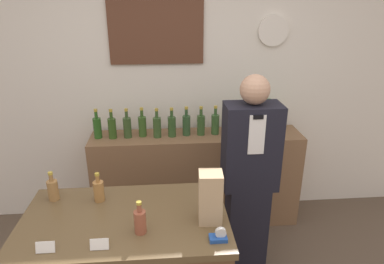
% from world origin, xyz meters
% --- Properties ---
extents(back_wall, '(5.20, 0.09, 2.70)m').
position_xyz_m(back_wall, '(-0.00, 2.00, 1.36)').
color(back_wall, silver).
rests_on(back_wall, ground_plane).
extents(back_shelf, '(1.94, 0.39, 0.91)m').
position_xyz_m(back_shelf, '(0.15, 1.75, 0.45)').
color(back_shelf, brown).
rests_on(back_shelf, ground_plane).
extents(shopkeeper, '(0.40, 0.25, 1.60)m').
position_xyz_m(shopkeeper, '(0.49, 1.09, 0.80)').
color(shopkeeper, black).
rests_on(shopkeeper, ground_plane).
extents(potted_plant, '(0.24, 0.24, 0.32)m').
position_xyz_m(potted_plant, '(0.81, 1.77, 1.08)').
color(potted_plant, '#4C3D2D').
rests_on(potted_plant, back_shelf).
extents(paper_bag, '(0.13, 0.12, 0.29)m').
position_xyz_m(paper_bag, '(0.10, 0.41, 1.08)').
color(paper_bag, tan).
rests_on(paper_bag, display_counter).
extents(tape_dispenser, '(0.09, 0.06, 0.07)m').
position_xyz_m(tape_dispenser, '(0.12, 0.25, 0.96)').
color(tape_dispenser, '#1E4799').
rests_on(tape_dispenser, display_counter).
extents(price_card_left, '(0.09, 0.02, 0.06)m').
position_xyz_m(price_card_left, '(-0.72, 0.23, 0.96)').
color(price_card_left, white).
rests_on(price_card_left, display_counter).
extents(price_card_right, '(0.09, 0.02, 0.06)m').
position_xyz_m(price_card_right, '(-0.47, 0.23, 0.96)').
color(price_card_right, white).
rests_on(price_card_right, display_counter).
extents(counter_bottle_0, '(0.06, 0.06, 0.19)m').
position_xyz_m(counter_bottle_0, '(-0.82, 0.70, 1.01)').
color(counter_bottle_0, olive).
rests_on(counter_bottle_0, display_counter).
extents(counter_bottle_1, '(0.06, 0.06, 0.19)m').
position_xyz_m(counter_bottle_1, '(-0.54, 0.67, 1.01)').
color(counter_bottle_1, '#A2703A').
rests_on(counter_bottle_1, display_counter).
extents(counter_bottle_2, '(0.06, 0.06, 0.19)m').
position_xyz_m(counter_bottle_2, '(-0.28, 0.34, 1.01)').
color(counter_bottle_2, brown).
rests_on(counter_bottle_2, display_counter).
extents(shelf_bottle_0, '(0.07, 0.07, 0.27)m').
position_xyz_m(shelf_bottle_0, '(-0.73, 1.75, 1.01)').
color(shelf_bottle_0, '#27571D').
rests_on(shelf_bottle_0, back_shelf).
extents(shelf_bottle_1, '(0.07, 0.07, 0.27)m').
position_xyz_m(shelf_bottle_1, '(-0.60, 1.74, 1.01)').
color(shelf_bottle_1, '#2F4F1C').
rests_on(shelf_bottle_1, back_shelf).
extents(shelf_bottle_2, '(0.07, 0.07, 0.27)m').
position_xyz_m(shelf_bottle_2, '(-0.47, 1.74, 1.01)').
color(shelf_bottle_2, '#334C25').
rests_on(shelf_bottle_2, back_shelf).
extents(shelf_bottle_3, '(0.07, 0.07, 0.27)m').
position_xyz_m(shelf_bottle_3, '(-0.34, 1.76, 1.01)').
color(shelf_bottle_3, '#345622').
rests_on(shelf_bottle_3, back_shelf).
extents(shelf_bottle_4, '(0.07, 0.07, 0.27)m').
position_xyz_m(shelf_bottle_4, '(-0.21, 1.73, 1.01)').
color(shelf_bottle_4, '#335026').
rests_on(shelf_bottle_4, back_shelf).
extents(shelf_bottle_5, '(0.07, 0.07, 0.27)m').
position_xyz_m(shelf_bottle_5, '(-0.07, 1.74, 1.01)').
color(shelf_bottle_5, '#2E4F25').
rests_on(shelf_bottle_5, back_shelf).
extents(shelf_bottle_6, '(0.07, 0.07, 0.27)m').
position_xyz_m(shelf_bottle_6, '(0.06, 1.76, 1.01)').
color(shelf_bottle_6, '#2B4C2A').
rests_on(shelf_bottle_6, back_shelf).
extents(shelf_bottle_7, '(0.07, 0.07, 0.27)m').
position_xyz_m(shelf_bottle_7, '(0.19, 1.75, 1.01)').
color(shelf_bottle_7, '#325127').
rests_on(shelf_bottle_7, back_shelf).
extents(shelf_bottle_8, '(0.07, 0.07, 0.27)m').
position_xyz_m(shelf_bottle_8, '(0.32, 1.76, 1.01)').
color(shelf_bottle_8, '#33582B').
rests_on(shelf_bottle_8, back_shelf).
extents(shelf_bottle_9, '(0.07, 0.07, 0.27)m').
position_xyz_m(shelf_bottle_9, '(0.46, 1.73, 1.01)').
color(shelf_bottle_9, '#2A541D').
rests_on(shelf_bottle_9, back_shelf).
extents(shelf_bottle_10, '(0.07, 0.07, 0.27)m').
position_xyz_m(shelf_bottle_10, '(0.59, 1.73, 1.01)').
color(shelf_bottle_10, '#27501D').
rests_on(shelf_bottle_10, back_shelf).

